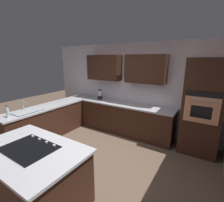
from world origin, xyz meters
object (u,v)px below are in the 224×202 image
object	(u,v)px
sink_unit	(28,110)
blender	(100,95)
dish_soap_bottle	(8,113)
wall_oven	(202,108)
cooktop	(29,148)

from	to	relation	value
sink_unit	blender	distance (m)	2.12
dish_soap_bottle	wall_oven	bearing A→B (deg)	-146.49
sink_unit	dish_soap_bottle	xyz separation A→B (m)	(-0.06, 0.48, 0.09)
blender	sink_unit	bearing A→B (deg)	68.44
wall_oven	cooktop	xyz separation A→B (m)	(1.99, 2.89, -0.19)
sink_unit	dish_soap_bottle	world-z (taller)	dish_soap_bottle
blender	dish_soap_bottle	world-z (taller)	blender
cooktop	dish_soap_bottle	xyz separation A→B (m)	(1.63, -0.49, 0.10)
cooktop	dish_soap_bottle	bearing A→B (deg)	-16.83
wall_oven	cooktop	distance (m)	3.51
sink_unit	dish_soap_bottle	size ratio (longest dim) A/B	2.55
wall_oven	blender	world-z (taller)	wall_oven
wall_oven	dish_soap_bottle	bearing A→B (deg)	33.51
sink_unit	cooktop	xyz separation A→B (m)	(-1.69, 0.97, -0.01)
cooktop	dish_soap_bottle	world-z (taller)	dish_soap_bottle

